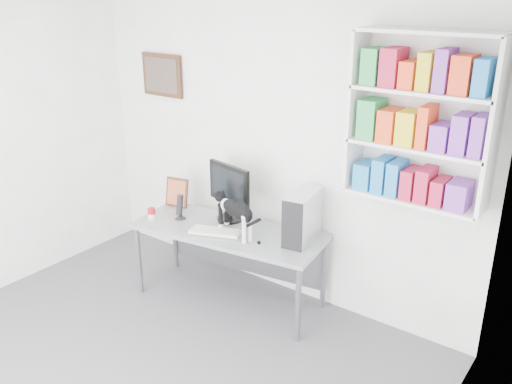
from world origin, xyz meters
TOP-DOWN VIEW (x-y plane):
  - room at (0.00, 0.00)m, footprint 4.01×4.01m
  - bookshelf at (1.40, 1.85)m, footprint 1.03×0.28m
  - wall_art at (-1.30, 1.97)m, footprint 0.52×0.04m
  - desk at (-0.10, 1.51)m, footprint 1.80×0.92m
  - monitor at (-0.22, 1.68)m, footprint 0.54×0.33m
  - keyboard at (-0.13, 1.38)m, footprint 0.48×0.32m
  - pc_tower at (0.54, 1.71)m, footprint 0.26×0.46m
  - speaker at (-0.60, 1.42)m, footprint 0.12×0.12m
  - leaning_print at (-0.84, 1.64)m, footprint 0.25×0.14m
  - soup_can at (-0.81, 1.26)m, footprint 0.08×0.08m
  - cat at (0.04, 1.44)m, footprint 0.57×0.28m

SIDE VIEW (x-z plane):
  - desk at x=-0.10m, z-range 0.00..0.71m
  - keyboard at x=-0.13m, z-range 0.71..0.75m
  - soup_can at x=-0.81m, z-range 0.71..0.82m
  - speaker at x=-0.60m, z-range 0.71..0.96m
  - leaning_print at x=-0.84m, z-range 0.71..1.01m
  - cat at x=0.04m, z-range 0.71..1.05m
  - pc_tower at x=0.54m, z-range 0.71..1.15m
  - monitor at x=-0.22m, z-range 0.71..1.26m
  - room at x=0.00m, z-range 0.00..2.70m
  - bookshelf at x=1.40m, z-range 1.23..2.47m
  - wall_art at x=-1.30m, z-range 1.69..2.11m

